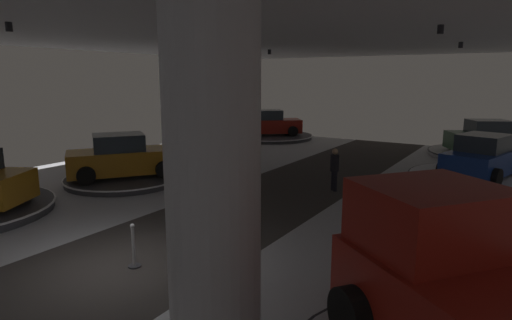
{
  "coord_description": "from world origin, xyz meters",
  "views": [
    {
      "loc": [
        7.31,
        -5.7,
        4.14
      ],
      "look_at": [
        -0.23,
        6.2,
        1.4
      ],
      "focal_mm": 29.87,
      "sensor_mm": 36.0,
      "label": 1
    }
  ],
  "objects_px": {
    "display_platform_far_right": "(482,179)",
    "display_car_deep_left": "(269,124)",
    "display_platform_deep_left": "(270,136)",
    "display_car_deep_right": "(490,138)",
    "display_car_mid_left": "(123,157)",
    "display_platform_mid_left": "(125,178)",
    "column_left": "(219,109)",
    "visitor_walking_near": "(335,167)",
    "column_right": "(213,173)",
    "display_car_far_right": "(484,158)",
    "display_platform_deep_right": "(488,154)"
  },
  "relations": [
    {
      "from": "display_platform_far_right",
      "to": "display_car_deep_left",
      "type": "bearing_deg",
      "value": 155.61
    },
    {
      "from": "display_platform_far_right",
      "to": "display_platform_deep_left",
      "type": "bearing_deg",
      "value": 155.51
    },
    {
      "from": "display_platform_deep_left",
      "to": "display_car_deep_right",
      "type": "relative_size",
      "value": 1.3
    },
    {
      "from": "display_platform_far_right",
      "to": "display_car_deep_right",
      "type": "distance_m",
      "value": 6.51
    },
    {
      "from": "display_car_far_right",
      "to": "display_car_deep_right",
      "type": "bearing_deg",
      "value": 92.17
    },
    {
      "from": "display_platform_far_right",
      "to": "display_car_deep_right",
      "type": "bearing_deg",
      "value": 92.26
    },
    {
      "from": "display_platform_far_right",
      "to": "display_car_mid_left",
      "type": "xyz_separation_m",
      "value": [
        -12.18,
        -7.74,
        0.87
      ]
    },
    {
      "from": "visitor_walking_near",
      "to": "display_car_deep_left",
      "type": "bearing_deg",
      "value": 130.45
    },
    {
      "from": "column_left",
      "to": "display_car_far_right",
      "type": "distance_m",
      "value": 11.18
    },
    {
      "from": "display_platform_deep_right",
      "to": "display_car_mid_left",
      "type": "distance_m",
      "value": 18.58
    },
    {
      "from": "display_platform_far_right",
      "to": "display_car_far_right",
      "type": "height_order",
      "value": "display_car_far_right"
    },
    {
      "from": "column_left",
      "to": "display_platform_far_right",
      "type": "height_order",
      "value": "column_left"
    },
    {
      "from": "display_car_deep_left",
      "to": "display_platform_mid_left",
      "type": "xyz_separation_m",
      "value": [
        1.45,
        -13.88,
        -0.88
      ]
    },
    {
      "from": "display_platform_deep_right",
      "to": "display_platform_deep_left",
      "type": "bearing_deg",
      "value": -178.82
    },
    {
      "from": "visitor_walking_near",
      "to": "column_left",
      "type": "bearing_deg",
      "value": 172.35
    },
    {
      "from": "column_left",
      "to": "display_platform_mid_left",
      "type": "xyz_separation_m",
      "value": [
        -1.74,
        -4.0,
        -2.61
      ]
    },
    {
      "from": "display_car_mid_left",
      "to": "display_platform_mid_left",
      "type": "bearing_deg",
      "value": 54.31
    },
    {
      "from": "display_platform_deep_left",
      "to": "display_car_deep_left",
      "type": "relative_size",
      "value": 1.34
    },
    {
      "from": "display_car_deep_left",
      "to": "display_car_mid_left",
      "type": "relative_size",
      "value": 0.98
    },
    {
      "from": "column_right",
      "to": "display_platform_mid_left",
      "type": "height_order",
      "value": "column_right"
    },
    {
      "from": "display_platform_deep_right",
      "to": "display_car_deep_right",
      "type": "height_order",
      "value": "display_car_deep_right"
    },
    {
      "from": "display_car_deep_left",
      "to": "display_platform_deep_right",
      "type": "relative_size",
      "value": 0.72
    },
    {
      "from": "display_platform_deep_left",
      "to": "display_car_deep_right",
      "type": "bearing_deg",
      "value": 1.12
    },
    {
      "from": "display_platform_deep_right",
      "to": "visitor_walking_near",
      "type": "xyz_separation_m",
      "value": [
        -4.28,
        -10.97,
        0.77
      ]
    },
    {
      "from": "display_car_deep_right",
      "to": "visitor_walking_near",
      "type": "distance_m",
      "value": 11.75
    },
    {
      "from": "display_car_far_right",
      "to": "display_car_mid_left",
      "type": "xyz_separation_m",
      "value": [
        -12.17,
        -7.71,
        0.01
      ]
    },
    {
      "from": "display_car_mid_left",
      "to": "visitor_walking_near",
      "type": "distance_m",
      "value": 8.33
    },
    {
      "from": "column_left",
      "to": "display_car_far_right",
      "type": "bearing_deg",
      "value": 19.48
    },
    {
      "from": "display_car_mid_left",
      "to": "display_platform_deep_right",
      "type": "bearing_deg",
      "value": 49.92
    },
    {
      "from": "column_left",
      "to": "column_right",
      "type": "bearing_deg",
      "value": -53.06
    },
    {
      "from": "display_car_far_right",
      "to": "display_platform_mid_left",
      "type": "xyz_separation_m",
      "value": [
        -12.15,
        -7.69,
        -0.86
      ]
    },
    {
      "from": "column_left",
      "to": "display_car_far_right",
      "type": "height_order",
      "value": "column_left"
    },
    {
      "from": "display_car_far_right",
      "to": "column_right",
      "type": "bearing_deg",
      "value": -100.42
    },
    {
      "from": "display_platform_deep_left",
      "to": "display_car_deep_right",
      "type": "distance_m",
      "value": 13.36
    },
    {
      "from": "column_right",
      "to": "display_car_deep_right",
      "type": "height_order",
      "value": "column_right"
    },
    {
      "from": "column_left",
      "to": "visitor_walking_near",
      "type": "xyz_separation_m",
      "value": [
        5.91,
        -0.79,
        -1.84
      ]
    },
    {
      "from": "display_car_deep_right",
      "to": "display_platform_deep_right",
      "type": "bearing_deg",
      "value": 29.43
    },
    {
      "from": "display_platform_deep_right",
      "to": "display_platform_far_right",
      "type": "bearing_deg",
      "value": -87.99
    },
    {
      "from": "column_right",
      "to": "display_platform_mid_left",
      "type": "bearing_deg",
      "value": 146.22
    },
    {
      "from": "column_left",
      "to": "display_platform_mid_left",
      "type": "distance_m",
      "value": 5.09
    },
    {
      "from": "display_car_far_right",
      "to": "visitor_walking_near",
      "type": "bearing_deg",
      "value": -135.14
    },
    {
      "from": "display_car_far_right",
      "to": "column_left",
      "type": "bearing_deg",
      "value": -160.52
    },
    {
      "from": "column_right",
      "to": "display_car_mid_left",
      "type": "distance_m",
      "value": 11.64
    },
    {
      "from": "display_platform_deep_left",
      "to": "display_car_deep_left",
      "type": "bearing_deg",
      "value": -140.44
    },
    {
      "from": "visitor_walking_near",
      "to": "display_platform_far_right",
      "type": "bearing_deg",
      "value": 45.0
    },
    {
      "from": "column_left",
      "to": "display_car_deep_right",
      "type": "xyz_separation_m",
      "value": [
        10.17,
        10.16,
        -1.74
      ]
    },
    {
      "from": "display_platform_mid_left",
      "to": "display_car_mid_left",
      "type": "height_order",
      "value": "display_car_mid_left"
    },
    {
      "from": "display_car_deep_right",
      "to": "display_car_mid_left",
      "type": "bearing_deg",
      "value": -130.04
    },
    {
      "from": "display_platform_far_right",
      "to": "display_car_deep_right",
      "type": "height_order",
      "value": "display_car_deep_right"
    },
    {
      "from": "column_right",
      "to": "display_platform_mid_left",
      "type": "xyz_separation_m",
      "value": [
        -9.56,
        6.4,
        -2.61
      ]
    }
  ]
}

